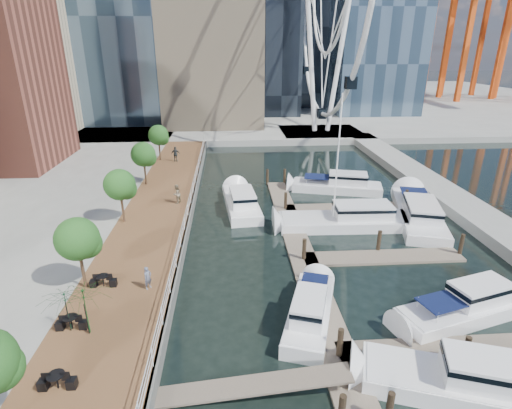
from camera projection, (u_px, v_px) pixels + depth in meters
The scene contains 17 objects.
ground at pixel (276, 335), 22.07m from camera, with size 520.00×520.00×0.00m, color black.
boardwalk at pixel (155, 221), 35.24m from camera, with size 6.00×60.00×1.00m, color brown.
seawall at pixel (190, 220), 35.43m from camera, with size 0.25×60.00×1.00m, color #595954.
land_far at pixel (236, 100), 116.55m from camera, with size 200.00×114.00×1.00m, color gray.
breakwater at pixel (444, 194), 41.71m from camera, with size 4.00×60.00×1.00m, color gray.
pier at pixel (321, 134), 71.03m from camera, with size 14.00×12.00×1.00m, color gray.
railing at pixel (188, 210), 35.04m from camera, with size 0.10×60.00×1.05m, color white, non-canonical shape.
floating_docks at pixel (361, 241), 31.65m from camera, with size 16.00×34.00×2.60m.
port_cranes at pixel (485, 27), 107.81m from camera, with size 40.00×52.00×38.00m.
street_trees at pixel (120, 185), 32.77m from camera, with size 2.60×42.60×4.60m.
cafe_tables at pixel (65, 349), 19.05m from camera, with size 2.50×13.70×0.74m.
yacht_foreground at pixel (462, 318), 23.45m from camera, with size 2.43×9.06×2.15m, color white, non-canonical shape.
pedestrian_near at pixel (148, 278), 24.28m from camera, with size 0.54×0.35×1.48m, color #545A70.
pedestrian_mid at pixel (177, 194), 37.63m from camera, with size 0.90×0.70×1.84m, color #85755C.
pedestrian_far at pixel (176, 154), 51.48m from camera, with size 1.15×0.48×1.95m, color #2E363A.
moored_yachts at pixel (347, 229), 34.93m from camera, with size 21.61×33.17×11.50m.
cafe_seating at pixel (51, 360), 17.15m from camera, with size 4.42×14.17×2.74m.
Camera 1 is at (-2.32, -17.77, 14.80)m, focal length 28.00 mm.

